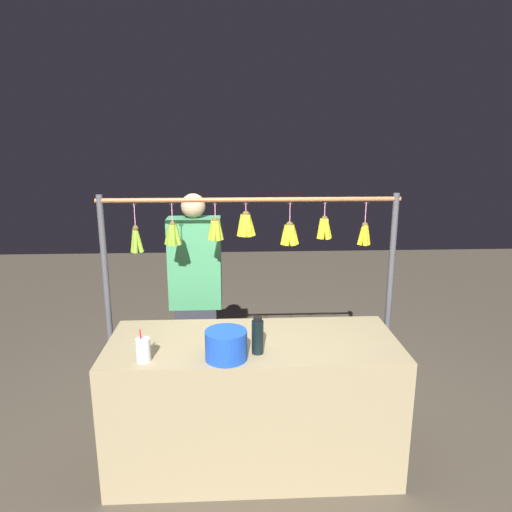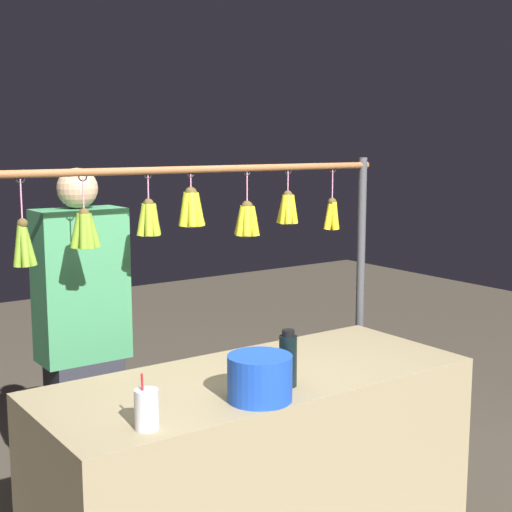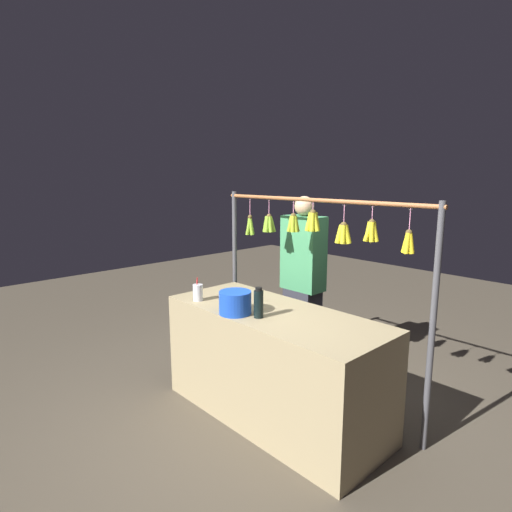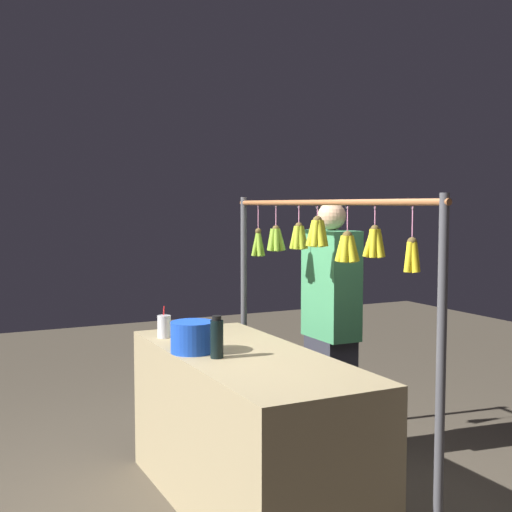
{
  "view_description": "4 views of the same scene",
  "coord_description": "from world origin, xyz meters",
  "px_view_note": "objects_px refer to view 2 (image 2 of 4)",
  "views": [
    {
      "loc": [
        0.12,
        2.75,
        2.11
      ],
      "look_at": [
        -0.02,
        0.0,
        1.42
      ],
      "focal_mm": 33.03,
      "sensor_mm": 36.0,
      "label": 1
    },
    {
      "loc": [
        1.71,
        2.4,
        1.83
      ],
      "look_at": [
        0.0,
        0.0,
        1.37
      ],
      "focal_mm": 51.9,
      "sensor_mm": 36.0,
      "label": 2
    },
    {
      "loc": [
        -2.2,
        2.25,
        1.9
      ],
      "look_at": [
        0.21,
        0.0,
        1.27
      ],
      "focal_mm": 30.0,
      "sensor_mm": 36.0,
      "label": 3
    },
    {
      "loc": [
        -3.28,
        1.57,
        1.69
      ],
      "look_at": [
        -0.12,
        0.0,
        1.42
      ],
      "focal_mm": 47.16,
      "sensor_mm": 36.0,
      "label": 4
    }
  ],
  "objects_px": {
    "blue_bucket": "(260,378)",
    "drink_cup": "(147,409)",
    "water_bottle": "(288,359)",
    "vendor_person": "(83,352)"
  },
  "relations": [
    {
      "from": "blue_bucket",
      "to": "drink_cup",
      "type": "height_order",
      "value": "drink_cup"
    },
    {
      "from": "blue_bucket",
      "to": "water_bottle",
      "type": "bearing_deg",
      "value": -160.06
    },
    {
      "from": "water_bottle",
      "to": "vendor_person",
      "type": "height_order",
      "value": "vendor_person"
    },
    {
      "from": "blue_bucket",
      "to": "drink_cup",
      "type": "distance_m",
      "value": 0.47
    },
    {
      "from": "blue_bucket",
      "to": "drink_cup",
      "type": "xyz_separation_m",
      "value": [
        0.47,
        0.01,
        -0.02
      ]
    },
    {
      "from": "water_bottle",
      "to": "vendor_person",
      "type": "xyz_separation_m",
      "value": [
        0.44,
        -1.0,
        -0.13
      ]
    },
    {
      "from": "water_bottle",
      "to": "vendor_person",
      "type": "bearing_deg",
      "value": -66.37
    },
    {
      "from": "drink_cup",
      "to": "vendor_person",
      "type": "relative_size",
      "value": 0.11
    },
    {
      "from": "drink_cup",
      "to": "vendor_person",
      "type": "distance_m",
      "value": 1.1
    },
    {
      "from": "water_bottle",
      "to": "vendor_person",
      "type": "distance_m",
      "value": 1.1
    }
  ]
}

